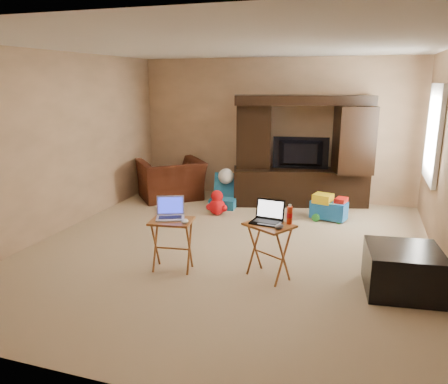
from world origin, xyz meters
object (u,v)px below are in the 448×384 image
(entertainment_center, at_px, (301,151))
(laptop_right, at_px, (266,213))
(water_bottle, at_px, (290,215))
(tray_table_right, at_px, (269,251))
(mouse_right, at_px, (279,227))
(push_toy, at_px, (329,207))
(tray_table_left, at_px, (172,245))
(mouse_left, at_px, (185,221))
(plush_toy, at_px, (217,202))
(ottoman, at_px, (403,270))
(recliner, at_px, (171,180))
(laptop_left, at_px, (170,209))
(child_rocker, at_px, (224,191))
(television, at_px, (301,154))

(entertainment_center, relative_size, laptop_right, 7.09)
(water_bottle, bearing_deg, entertainment_center, 96.29)
(tray_table_right, distance_m, mouse_right, 0.38)
(push_toy, distance_m, tray_table_left, 2.89)
(mouse_left, bearing_deg, laptop_right, 15.29)
(tray_table_right, height_order, mouse_left, mouse_left)
(push_toy, bearing_deg, water_bottle, -81.59)
(laptop_right, bearing_deg, plush_toy, 128.60)
(ottoman, xyz_separation_m, mouse_left, (-2.26, -0.32, 0.39))
(recliner, xyz_separation_m, water_bottle, (2.60, -2.60, 0.36))
(ottoman, height_order, mouse_left, mouse_left)
(tray_table_left, bearing_deg, laptop_left, 127.56)
(child_rocker, height_order, water_bottle, water_bottle)
(tray_table_right, distance_m, laptop_left, 1.19)
(tray_table_left, bearing_deg, plush_toy, 88.08)
(child_rocker, relative_size, plush_toy, 1.41)
(ottoman, height_order, mouse_right, mouse_right)
(tray_table_left, xyz_separation_m, tray_table_right, (1.08, 0.14, 0.01))
(laptop_right, bearing_deg, ottoman, 9.94)
(recliner, bearing_deg, mouse_left, 77.01)
(tray_table_left, height_order, mouse_right, mouse_right)
(plush_toy, xyz_separation_m, ottoman, (2.66, -1.91, 0.03))
(child_rocker, xyz_separation_m, laptop_left, (0.21, -2.57, 0.43))
(child_rocker, xyz_separation_m, push_toy, (1.77, -0.14, -0.08))
(television, xyz_separation_m, plush_toy, (-1.16, -1.01, -0.69))
(plush_toy, bearing_deg, laptop_right, -57.97)
(mouse_right, bearing_deg, ottoman, 10.19)
(television, height_order, laptop_right, television)
(recliner, height_order, laptop_right, laptop_right)
(plush_toy, xyz_separation_m, laptop_right, (1.25, -2.00, 0.53))
(mouse_right, bearing_deg, tray_table_right, 137.29)
(tray_table_right, bearing_deg, laptop_left, -144.76)
(television, xyz_separation_m, tray_table_left, (-0.95, -3.17, -0.60))
(tray_table_left, height_order, laptop_right, laptop_right)
(laptop_left, height_order, mouse_left, laptop_left)
(ottoman, distance_m, water_bottle, 1.27)
(entertainment_center, relative_size, ottoman, 3.18)
(television, bearing_deg, tray_table_left, 64.70)
(laptop_right, bearing_deg, laptop_left, -166.37)
(water_bottle, bearing_deg, laptop_left, -171.64)
(entertainment_center, relative_size, mouse_right, 18.26)
(recliner, relative_size, plush_toy, 2.69)
(tray_table_left, bearing_deg, television, 65.89)
(laptop_right, relative_size, mouse_left, 2.66)
(plush_toy, bearing_deg, water_bottle, -52.45)
(mouse_right, bearing_deg, laptop_right, 140.53)
(child_rocker, distance_m, ottoman, 3.58)
(recliner, xyz_separation_m, tray_table_left, (1.32, -2.82, -0.06))
(recliner, xyz_separation_m, laptop_right, (2.36, -2.66, 0.38))
(mouse_left, relative_size, mouse_right, 0.97)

